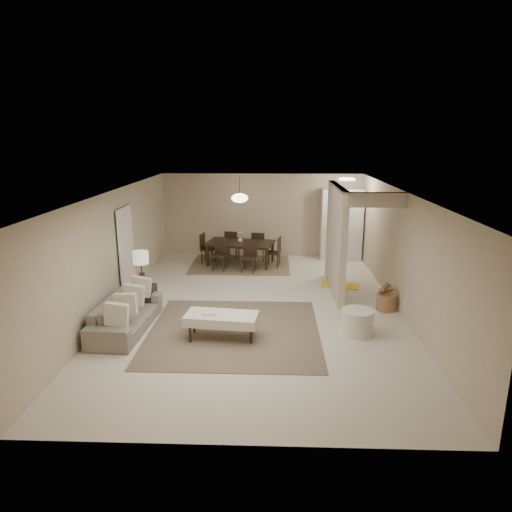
{
  "coord_description": "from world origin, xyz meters",
  "views": [
    {
      "loc": [
        0.31,
        -9.19,
        3.6
      ],
      "look_at": [
        -0.04,
        0.42,
        1.05
      ],
      "focal_mm": 32.0,
      "sensor_mm": 36.0,
      "label": 1
    }
  ],
  "objects_px": {
    "ottoman_bench": "(222,319)",
    "side_table": "(143,298)",
    "sofa": "(126,315)",
    "wicker_basket": "(386,302)",
    "round_pouf": "(357,322)",
    "pantry_cabinet": "(341,224)",
    "dining_table": "(240,254)"
  },
  "relations": [
    {
      "from": "side_table",
      "to": "round_pouf",
      "type": "distance_m",
      "value": 4.44
    },
    {
      "from": "side_table",
      "to": "wicker_basket",
      "type": "bearing_deg",
      "value": 2.17
    },
    {
      "from": "round_pouf",
      "to": "sofa",
      "type": "bearing_deg",
      "value": 179.66
    },
    {
      "from": "ottoman_bench",
      "to": "round_pouf",
      "type": "distance_m",
      "value": 2.52
    },
    {
      "from": "round_pouf",
      "to": "dining_table",
      "type": "bearing_deg",
      "value": 118.47
    },
    {
      "from": "sofa",
      "to": "ottoman_bench",
      "type": "height_order",
      "value": "sofa"
    },
    {
      "from": "pantry_cabinet",
      "to": "ottoman_bench",
      "type": "distance_m",
      "value": 6.42
    },
    {
      "from": "round_pouf",
      "to": "dining_table",
      "type": "height_order",
      "value": "dining_table"
    },
    {
      "from": "sofa",
      "to": "dining_table",
      "type": "height_order",
      "value": "dining_table"
    },
    {
      "from": "pantry_cabinet",
      "to": "dining_table",
      "type": "height_order",
      "value": "pantry_cabinet"
    },
    {
      "from": "wicker_basket",
      "to": "side_table",
      "type": "bearing_deg",
      "value": -177.83
    },
    {
      "from": "dining_table",
      "to": "wicker_basket",
      "type": "bearing_deg",
      "value": -34.24
    },
    {
      "from": "ottoman_bench",
      "to": "wicker_basket",
      "type": "distance_m",
      "value": 3.68
    },
    {
      "from": "sofa",
      "to": "pantry_cabinet",
      "type": "bearing_deg",
      "value": -39.11
    },
    {
      "from": "sofa",
      "to": "dining_table",
      "type": "distance_m",
      "value": 4.96
    },
    {
      "from": "ottoman_bench",
      "to": "round_pouf",
      "type": "xyz_separation_m",
      "value": [
        2.51,
        0.27,
        -0.14
      ]
    },
    {
      "from": "ottoman_bench",
      "to": "wicker_basket",
      "type": "xyz_separation_m",
      "value": [
        3.34,
        1.52,
        -0.2
      ]
    },
    {
      "from": "pantry_cabinet",
      "to": "side_table",
      "type": "xyz_separation_m",
      "value": [
        -4.75,
        -4.35,
        -0.79
      ]
    },
    {
      "from": "sofa",
      "to": "round_pouf",
      "type": "bearing_deg",
      "value": -87.66
    },
    {
      "from": "pantry_cabinet",
      "to": "ottoman_bench",
      "type": "relative_size",
      "value": 1.54
    },
    {
      "from": "side_table",
      "to": "dining_table",
      "type": "bearing_deg",
      "value": 63.25
    },
    {
      "from": "side_table",
      "to": "round_pouf",
      "type": "xyz_separation_m",
      "value": [
        4.31,
        -1.05,
        -0.03
      ]
    },
    {
      "from": "sofa",
      "to": "ottoman_bench",
      "type": "relative_size",
      "value": 1.52
    },
    {
      "from": "wicker_basket",
      "to": "dining_table",
      "type": "bearing_deg",
      "value": 134.69
    },
    {
      "from": "ottoman_bench",
      "to": "dining_table",
      "type": "bearing_deg",
      "value": 96.37
    },
    {
      "from": "pantry_cabinet",
      "to": "ottoman_bench",
      "type": "xyz_separation_m",
      "value": [
        -2.94,
        -5.67,
        -0.67
      ]
    },
    {
      "from": "wicker_basket",
      "to": "dining_table",
      "type": "relative_size",
      "value": 0.22
    },
    {
      "from": "sofa",
      "to": "wicker_basket",
      "type": "bearing_deg",
      "value": -74.11
    },
    {
      "from": "pantry_cabinet",
      "to": "side_table",
      "type": "height_order",
      "value": "pantry_cabinet"
    },
    {
      "from": "sofa",
      "to": "round_pouf",
      "type": "relative_size",
      "value": 3.46
    },
    {
      "from": "ottoman_bench",
      "to": "side_table",
      "type": "distance_m",
      "value": 2.24
    },
    {
      "from": "ottoman_bench",
      "to": "side_table",
      "type": "bearing_deg",
      "value": 150.06
    }
  ]
}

